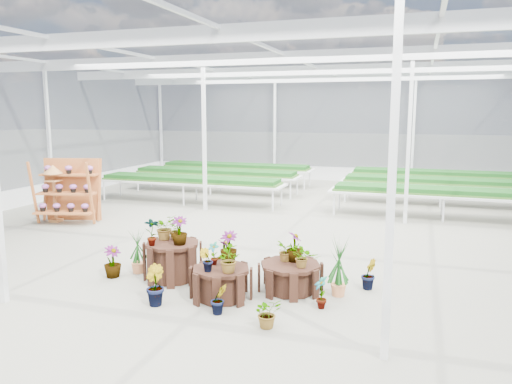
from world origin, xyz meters
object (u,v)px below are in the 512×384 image
(plinth_mid, at_px, (221,283))
(bird_table, at_px, (54,193))
(plinth_tall, at_px, (173,261))
(shelf_rack, at_px, (67,191))
(plinth_low, at_px, (290,277))

(plinth_mid, relative_size, bird_table, 0.62)
(plinth_mid, height_order, bird_table, bird_table)
(plinth_tall, bearing_deg, plinth_mid, -26.57)
(plinth_mid, xyz_separation_m, shelf_rack, (-6.16, 3.93, 0.62))
(plinth_tall, height_order, plinth_mid, plinth_tall)
(bird_table, bearing_deg, plinth_mid, -53.85)
(plinth_tall, xyz_separation_m, plinth_low, (2.20, 0.10, -0.11))
(plinth_low, bearing_deg, bird_table, 157.05)
(plinth_mid, distance_m, shelf_rack, 7.33)
(plinth_mid, height_order, plinth_low, plinth_mid)
(shelf_rack, height_order, bird_table, shelf_rack)
(plinth_tall, height_order, plinth_low, plinth_tall)
(plinth_low, xyz_separation_m, bird_table, (-7.58, 3.21, 0.56))
(shelf_rack, relative_size, bird_table, 1.10)
(plinth_mid, relative_size, shelf_rack, 0.57)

